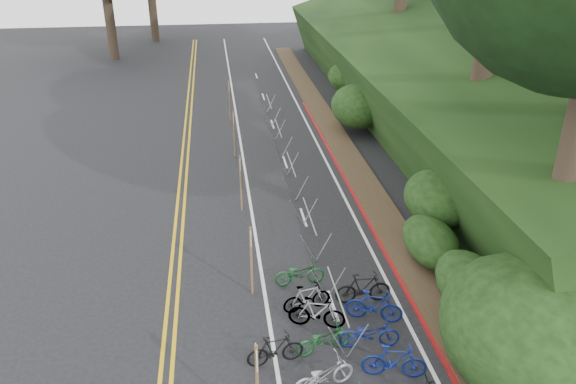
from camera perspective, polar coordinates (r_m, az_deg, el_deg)
name	(u,v)px	position (r m, az deg, el deg)	size (l,w,h in m)	color
road_markings	(244,220)	(23.17, -4.50, -2.84)	(7.47, 80.00, 0.01)	gold
red_curb	(353,192)	(25.53, 6.65, 0.01)	(0.25, 28.00, 0.10)	maroon
embankment	(452,90)	(33.23, 16.37, 9.90)	(14.30, 48.14, 9.11)	black
bike_racks_rest	(291,170)	(25.60, 0.33, 2.24)	(1.14, 23.00, 1.17)	gray
signpost_near	(257,384)	(13.62, -3.14, -18.87)	(0.08, 0.40, 2.62)	brown
signposts_rest	(237,153)	(26.11, -5.21, 3.98)	(0.08, 18.40, 2.50)	brown
bike_front	(275,349)	(15.97, -1.30, -15.70)	(1.62, 0.46, 0.97)	black
bike_valet	(359,361)	(15.77, 7.26, -16.64)	(3.18, 10.08, 1.09)	beige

